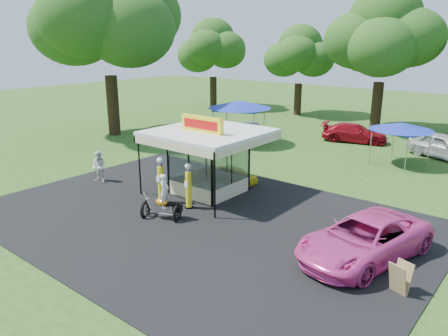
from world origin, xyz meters
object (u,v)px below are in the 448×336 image
(a_frame_sign, at_px, (400,278))
(bg_car_b, at_px, (354,133))
(gas_pump_left, at_px, (161,181))
(kiosk_car, at_px, (234,174))
(tent_west, at_px, (240,105))
(pink_sedan, at_px, (364,239))
(gas_station_kiosk, at_px, (209,160))
(gas_pump_right, at_px, (189,187))
(bg_car_a, at_px, (251,132))
(spectator_west, at_px, (99,167))
(motorcycle, at_px, (163,201))
(bg_car_c, at_px, (445,146))
(tent_east, at_px, (402,127))

(a_frame_sign, bearing_deg, bg_car_b, 134.91)
(bg_car_b, bearing_deg, gas_pump_left, 158.93)
(kiosk_car, relative_size, tent_west, 0.58)
(kiosk_car, bearing_deg, tent_west, 35.47)
(a_frame_sign, height_order, pink_sedan, pink_sedan)
(gas_station_kiosk, bearing_deg, a_frame_sign, -17.42)
(gas_pump_left, distance_m, kiosk_car, 5.00)
(gas_pump_right, height_order, bg_car_a, gas_pump_right)
(kiosk_car, height_order, tent_west, tent_west)
(a_frame_sign, height_order, spectator_west, spectator_west)
(a_frame_sign, xyz_separation_m, pink_sedan, (-1.81, 1.54, 0.26))
(motorcycle, distance_m, bg_car_a, 17.14)
(kiosk_car, distance_m, pink_sedan, 10.16)
(bg_car_c, relative_size, tent_east, 1.27)
(gas_station_kiosk, height_order, gas_pump_right, gas_station_kiosk)
(gas_pump_right, relative_size, bg_car_a, 0.57)
(motorcycle, height_order, spectator_west, motorcycle)
(kiosk_car, bearing_deg, gas_pump_right, -170.53)
(gas_pump_left, height_order, motorcycle, gas_pump_left)
(bg_car_c, relative_size, tent_west, 1.04)
(gas_pump_right, distance_m, bg_car_c, 19.15)
(motorcycle, bearing_deg, bg_car_b, 65.21)
(motorcycle, xyz_separation_m, spectator_west, (-6.78, 1.42, 0.03))
(gas_pump_left, bearing_deg, bg_car_a, 108.70)
(a_frame_sign, relative_size, bg_car_c, 0.21)
(tent_west, bearing_deg, tent_east, 8.64)
(gas_pump_right, height_order, pink_sedan, gas_pump_right)
(gas_pump_right, bearing_deg, motorcycle, -90.27)
(pink_sedan, height_order, bg_car_c, bg_car_c)
(bg_car_a, distance_m, bg_car_b, 8.21)
(tent_east, bearing_deg, bg_car_a, -179.88)
(pink_sedan, height_order, tent_east, tent_east)
(motorcycle, bearing_deg, gas_pump_right, 66.02)
(spectator_west, relative_size, tent_west, 0.37)
(gas_pump_right, xyz_separation_m, motorcycle, (-0.01, -1.65, -0.24))
(spectator_west, bearing_deg, bg_car_c, 42.15)
(spectator_west, bearing_deg, motorcycle, -21.71)
(gas_pump_right, distance_m, a_frame_sign, 10.40)
(gas_pump_right, xyz_separation_m, bg_car_a, (-6.50, 14.21, -0.44))
(kiosk_car, relative_size, bg_car_a, 0.70)
(gas_pump_right, bearing_deg, a_frame_sign, -6.14)
(bg_car_b, relative_size, bg_car_c, 1.00)
(gas_station_kiosk, bearing_deg, kiosk_car, 90.00)
(tent_west, bearing_deg, gas_station_kiosk, -60.89)
(gas_station_kiosk, height_order, kiosk_car, gas_station_kiosk)
(a_frame_sign, bearing_deg, bg_car_c, 117.55)
(a_frame_sign, relative_size, spectator_west, 0.60)
(motorcycle, relative_size, tent_west, 0.46)
(gas_pump_right, distance_m, spectator_west, 6.79)
(gas_station_kiosk, relative_size, gas_pump_right, 2.35)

